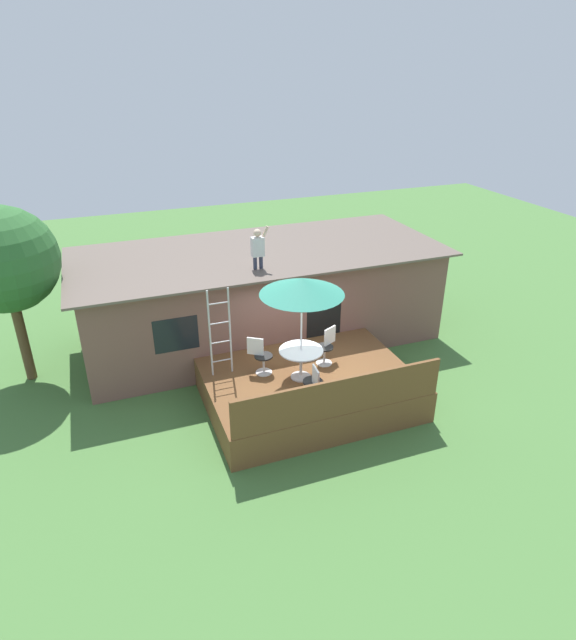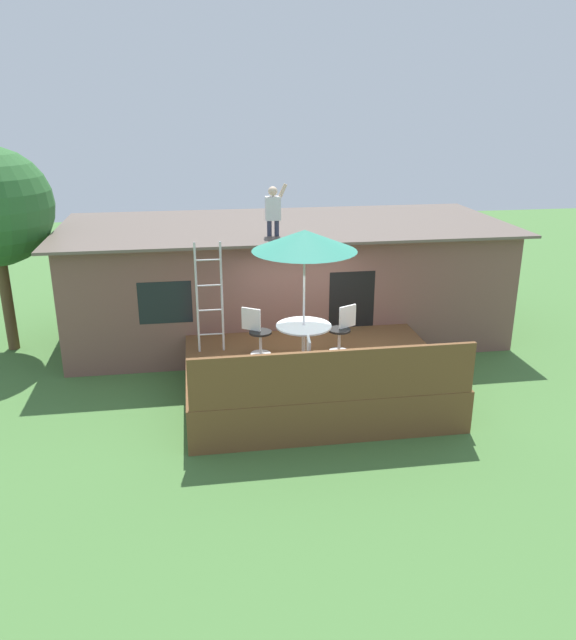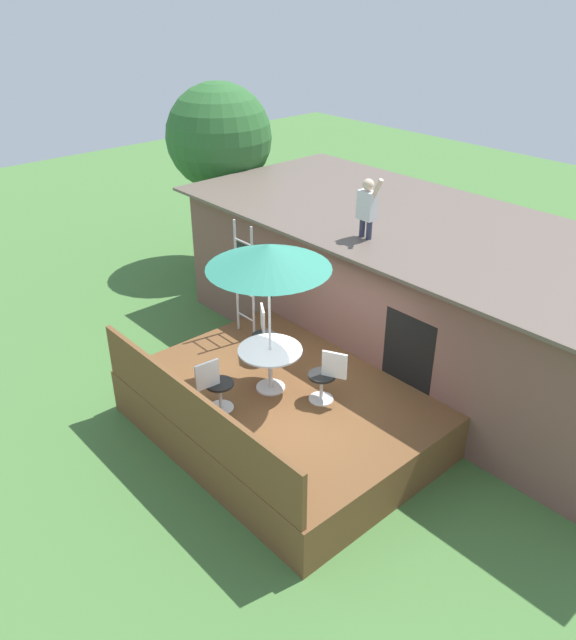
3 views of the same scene
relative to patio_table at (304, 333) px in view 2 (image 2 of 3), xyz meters
The scene contains 11 objects.
ground_plane 1.41m from the patio_table, 38.38° to the left, with size 40.00×40.00×0.00m, color #477538.
house 3.78m from the patio_table, 86.63° to the left, with size 10.50×4.50×2.74m.
deck 1.03m from the patio_table, 38.38° to the left, with size 4.88×3.81×0.80m, color brown.
deck_railing 1.70m from the patio_table, 82.45° to the right, with size 4.78×0.08×0.90m, color brown.
patio_table is the anchor object (origin of this frame).
patio_umbrella 1.76m from the patio_table, 45.00° to the left, with size 1.90×1.90×2.54m.
step_ladder 1.97m from the patio_table, 153.67° to the left, with size 0.52×0.04×2.20m.
person_figure 3.12m from the patio_table, 95.58° to the left, with size 0.47×0.20×1.11m.
patio_chair_left 0.99m from the patio_table, 146.32° to the left, with size 0.56×0.46×0.92m.
patio_chair_right 0.96m from the patio_table, 26.96° to the left, with size 0.59×0.44×0.92m.
patio_chair_near 1.03m from the patio_table, 95.99° to the right, with size 0.44×0.62×0.92m.
Camera 2 is at (-2.20, -10.97, 5.51)m, focal length 35.18 mm.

